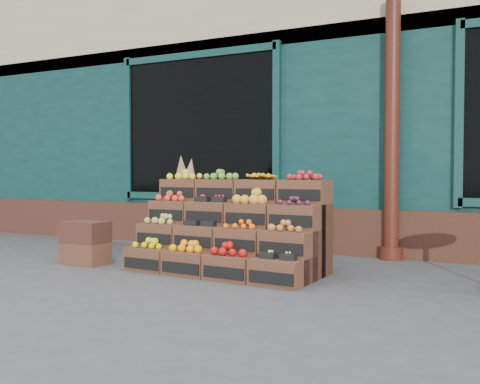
% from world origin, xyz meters
% --- Properties ---
extents(ground, '(60.00, 60.00, 0.00)m').
position_xyz_m(ground, '(0.00, 0.00, 0.00)').
color(ground, '#424244').
rests_on(ground, ground).
extents(shop_facade, '(12.00, 6.24, 4.80)m').
position_xyz_m(shop_facade, '(0.00, 5.11, 2.40)').
color(shop_facade, '#0F3431').
rests_on(shop_facade, ground).
extents(crate_display, '(2.10, 1.13, 1.27)m').
position_xyz_m(crate_display, '(-0.23, 0.52, 0.40)').
color(crate_display, '#543021').
rests_on(crate_display, ground).
extents(spare_crates, '(0.50, 0.35, 0.50)m').
position_xyz_m(spare_crates, '(-1.93, 0.16, 0.25)').
color(spare_crates, '#543021').
rests_on(spare_crates, ground).
extents(shopkeeper, '(0.68, 0.46, 1.85)m').
position_xyz_m(shopkeeper, '(-1.78, 2.92, 0.93)').
color(shopkeeper, '#1E6923').
rests_on(shopkeeper, ground).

